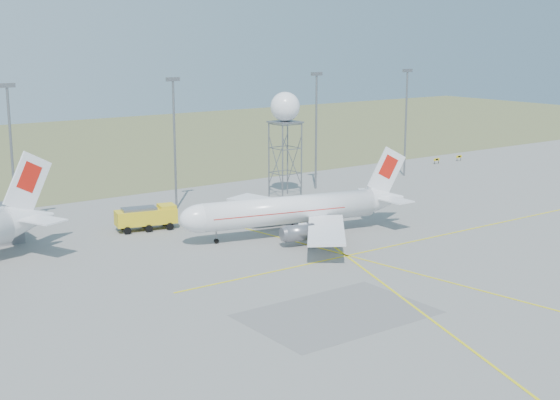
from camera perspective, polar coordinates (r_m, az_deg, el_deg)
grass_strip at (r=194.21m, az=-15.49°, el=3.63°), size 400.00×120.00×0.03m
mast_a at (r=111.98m, az=-19.07°, el=3.77°), size 2.20×0.50×20.50m
mast_b at (r=121.55m, az=-7.74°, el=4.92°), size 2.20×0.50×20.50m
mast_c at (r=136.97m, az=2.66°, el=5.80°), size 2.20×0.50×20.50m
mast_d at (r=151.63m, az=9.21°, el=6.26°), size 2.20×0.50×20.50m
taxi_sign_near at (r=168.36m, az=11.39°, el=2.90°), size 1.60×0.17×1.20m
taxi_sign_far at (r=173.53m, az=12.96°, el=3.10°), size 1.60×0.17×1.20m
airliner_main at (r=105.67m, az=0.94°, el=-0.76°), size 33.28×31.78×11.40m
radar_tower at (r=129.67m, az=0.38°, el=4.50°), size 4.88×4.88×17.65m
fire_truck at (r=110.70m, az=-9.65°, el=-1.33°), size 8.86×4.82×3.38m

